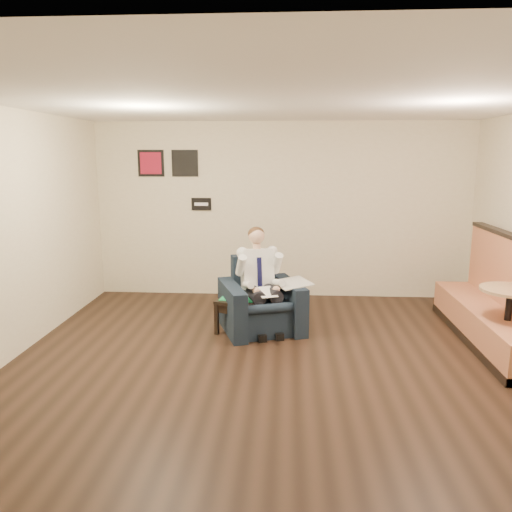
# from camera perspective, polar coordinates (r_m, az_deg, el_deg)

# --- Properties ---
(ground) EXTENTS (6.00, 6.00, 0.00)m
(ground) POSITION_cam_1_polar(r_m,az_deg,el_deg) (5.50, 2.38, -13.02)
(ground) COLOR black
(ground) RESTS_ON ground
(wall_back) EXTENTS (6.00, 0.02, 2.80)m
(wall_back) POSITION_cam_1_polar(r_m,az_deg,el_deg) (8.05, 2.96, 5.19)
(wall_back) COLOR beige
(wall_back) RESTS_ON ground
(wall_front) EXTENTS (6.00, 0.02, 2.80)m
(wall_front) POSITION_cam_1_polar(r_m,az_deg,el_deg) (2.19, 0.84, -12.17)
(wall_front) COLOR beige
(wall_front) RESTS_ON ground
(ceiling) EXTENTS (6.00, 6.00, 0.02)m
(ceiling) POSITION_cam_1_polar(r_m,az_deg,el_deg) (5.03, 2.66, 17.41)
(ceiling) COLOR white
(ceiling) RESTS_ON wall_back
(seating_sign) EXTENTS (0.32, 0.02, 0.20)m
(seating_sign) POSITION_cam_1_polar(r_m,az_deg,el_deg) (8.15, -6.27, 5.92)
(seating_sign) COLOR black
(seating_sign) RESTS_ON wall_back
(art_print_left) EXTENTS (0.42, 0.03, 0.42)m
(art_print_left) POSITION_cam_1_polar(r_m,az_deg,el_deg) (8.29, -11.92, 10.34)
(art_print_left) COLOR maroon
(art_print_left) RESTS_ON wall_back
(art_print_right) EXTENTS (0.42, 0.03, 0.42)m
(art_print_right) POSITION_cam_1_polar(r_m,az_deg,el_deg) (8.16, -8.13, 10.45)
(art_print_right) COLOR black
(art_print_right) RESTS_ON wall_back
(armchair) EXTENTS (1.24, 1.24, 0.94)m
(armchair) POSITION_cam_1_polar(r_m,az_deg,el_deg) (6.56, 0.61, -4.54)
(armchair) COLOR black
(armchair) RESTS_ON ground
(seated_man) EXTENTS (0.88, 1.07, 1.29)m
(seated_man) POSITION_cam_1_polar(r_m,az_deg,el_deg) (6.40, 0.92, -3.33)
(seated_man) COLOR silver
(seated_man) RESTS_ON armchair
(lap_papers) EXTENTS (0.32, 0.37, 0.01)m
(lap_papers) POSITION_cam_1_polar(r_m,az_deg,el_deg) (6.32, 1.18, -4.14)
(lap_papers) COLOR white
(lap_papers) RESTS_ON seated_man
(newspaper) EXTENTS (0.57, 0.63, 0.01)m
(newspaper) POSITION_cam_1_polar(r_m,az_deg,el_deg) (6.54, 4.19, -3.08)
(newspaper) COLOR silver
(newspaper) RESTS_ON armchair
(side_table) EXTENTS (0.69, 0.69, 0.45)m
(side_table) POSITION_cam_1_polar(r_m,az_deg,el_deg) (6.59, -1.66, -6.71)
(side_table) COLOR black
(side_table) RESTS_ON ground
(green_folder) EXTENTS (0.50, 0.40, 0.01)m
(green_folder) POSITION_cam_1_polar(r_m,az_deg,el_deg) (6.51, -1.98, -4.81)
(green_folder) COLOR #28CB6F
(green_folder) RESTS_ON side_table
(coffee_mug) EXTENTS (0.10, 0.10, 0.09)m
(coffee_mug) POSITION_cam_1_polar(r_m,az_deg,el_deg) (6.54, 0.19, -4.35)
(coffee_mug) COLOR white
(coffee_mug) RESTS_ON side_table
(smartphone) EXTENTS (0.16, 0.13, 0.01)m
(smartphone) POSITION_cam_1_polar(r_m,az_deg,el_deg) (6.64, -0.71, -4.50)
(smartphone) COLOR black
(smartphone) RESTS_ON side_table
(banquette) EXTENTS (0.61, 2.56, 1.31)m
(banquette) POSITION_cam_1_polar(r_m,az_deg,el_deg) (6.73, 25.34, -3.63)
(banquette) COLOR #B16744
(banquette) RESTS_ON ground
(cafe_table) EXTENTS (0.71, 0.71, 0.81)m
(cafe_table) POSITION_cam_1_polar(r_m,az_deg,el_deg) (6.38, 26.78, -6.87)
(cafe_table) COLOR #A28058
(cafe_table) RESTS_ON ground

